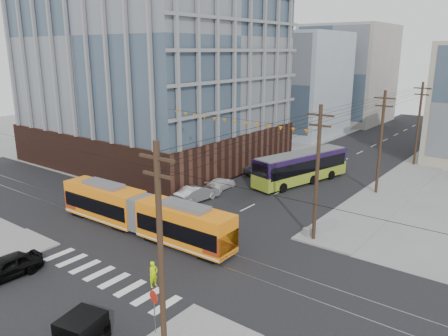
% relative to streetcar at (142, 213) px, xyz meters
% --- Properties ---
extents(ground, '(160.00, 160.00, 0.00)m').
position_rel_streetcar_xyz_m(ground, '(3.67, -3.66, -1.72)').
color(ground, slate).
extents(office_building, '(30.00, 25.00, 28.60)m').
position_rel_streetcar_xyz_m(office_building, '(-18.33, 19.34, 12.58)').
color(office_building, '#381E16').
rests_on(office_building, ground).
extents(bg_bldg_nw_near, '(18.00, 16.00, 18.00)m').
position_rel_streetcar_xyz_m(bg_bldg_nw_near, '(-13.33, 48.34, 7.28)').
color(bg_bldg_nw_near, '#8C99A5').
rests_on(bg_bldg_nw_near, ground).
extents(bg_bldg_nw_far, '(16.00, 18.00, 20.00)m').
position_rel_streetcar_xyz_m(bg_bldg_nw_far, '(-10.33, 68.34, 8.28)').
color(bg_bldg_nw_far, gray).
rests_on(bg_bldg_nw_far, ground).
extents(utility_pole_near, '(0.30, 0.30, 11.00)m').
position_rel_streetcar_xyz_m(utility_pole_near, '(12.17, -9.66, 3.78)').
color(utility_pole_near, black).
rests_on(utility_pole_near, ground).
extents(utility_pole_far, '(0.30, 0.30, 11.00)m').
position_rel_streetcar_xyz_m(utility_pole_far, '(12.17, 52.34, 3.78)').
color(utility_pole_far, black).
rests_on(utility_pole_far, ground).
extents(streetcar, '(17.95, 2.94, 3.45)m').
position_rel_streetcar_xyz_m(streetcar, '(0.00, 0.00, 0.00)').
color(streetcar, orange).
rests_on(streetcar, ground).
extents(city_bus, '(6.01, 13.30, 3.69)m').
position_rel_streetcar_xyz_m(city_bus, '(3.81, 21.08, 0.12)').
color(city_bus, '#1D0E36').
rests_on(city_bus, ground).
extents(black_sedan, '(2.08, 4.76, 1.59)m').
position_rel_streetcar_xyz_m(black_sedan, '(-1.59, -10.77, -0.93)').
color(black_sedan, black).
rests_on(black_sedan, ground).
extents(parked_car_silver, '(2.36, 5.13, 1.63)m').
position_rel_streetcar_xyz_m(parked_car_silver, '(-1.59, 8.92, -0.91)').
color(parked_car_silver, '#BABABA').
rests_on(parked_car_silver, ground).
extents(parked_car_white, '(1.97, 4.32, 1.22)m').
position_rel_streetcar_xyz_m(parked_car_white, '(-2.10, 13.53, -1.11)').
color(parked_car_white, silver).
rests_on(parked_car_white, ground).
extents(parked_car_grey, '(3.95, 5.35, 1.35)m').
position_rel_streetcar_xyz_m(parked_car_grey, '(-1.79, 21.53, -1.05)').
color(parked_car_grey, '#424549').
rests_on(parked_car_grey, ground).
extents(pedestrian, '(0.51, 0.70, 1.78)m').
position_rel_streetcar_xyz_m(pedestrian, '(7.13, -5.55, -0.83)').
color(pedestrian, '#B5DE02').
rests_on(pedestrian, ground).
extents(stop_sign, '(0.89, 0.89, 2.51)m').
position_rel_streetcar_xyz_m(stop_sign, '(10.83, -9.01, -0.47)').
color(stop_sign, red).
rests_on(stop_sign, ground).
extents(jersey_barrier, '(1.98, 3.82, 0.75)m').
position_rel_streetcar_xyz_m(jersey_barrier, '(11.97, 9.16, -1.35)').
color(jersey_barrier, gray).
rests_on(jersey_barrier, ground).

